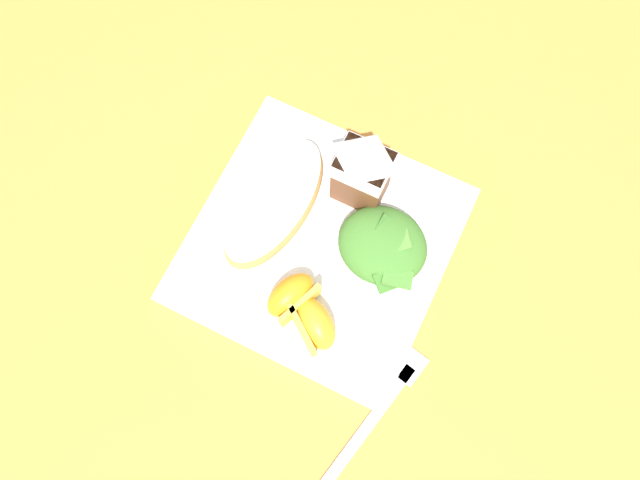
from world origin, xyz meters
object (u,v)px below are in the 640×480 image
object	(u,v)px
milk_carton	(363,171)
white_plate	(320,245)
cheesy_pizza_bread	(274,203)
orange_wedge_front	(291,296)
green_salad_pile	(383,245)
orange_wedge_middle	(314,324)
metal_fork	(378,412)

from	to	relation	value
milk_carton	white_plate	bearing A→B (deg)	-100.24
white_plate	milk_carton	size ratio (longest dim) A/B	2.55
cheesy_pizza_bread	milk_carton	world-z (taller)	milk_carton
white_plate	orange_wedge_front	size ratio (longest dim) A/B	4.06
green_salad_pile	orange_wedge_middle	xyz separation A→B (m)	(-0.03, -0.11, -0.00)
milk_carton	orange_wedge_front	xyz separation A→B (m)	(-0.01, -0.15, -0.04)
orange_wedge_front	white_plate	bearing A→B (deg)	90.81
milk_carton	cheesy_pizza_bread	bearing A→B (deg)	-141.38
cheesy_pizza_bread	green_salad_pile	bearing A→B (deg)	3.62
orange_wedge_middle	milk_carton	bearing A→B (deg)	97.90
white_plate	cheesy_pizza_bread	size ratio (longest dim) A/B	1.59
orange_wedge_front	metal_fork	xyz separation A→B (m)	(0.14, -0.07, -0.03)
green_salad_pile	metal_fork	bearing A→B (deg)	-66.18
white_plate	orange_wedge_front	world-z (taller)	orange_wedge_front
white_plate	green_salad_pile	xyz separation A→B (m)	(0.07, 0.02, 0.03)
cheesy_pizza_bread	orange_wedge_front	size ratio (longest dim) A/B	2.55
white_plate	orange_wedge_middle	size ratio (longest dim) A/B	4.02
white_plate	green_salad_pile	bearing A→B (deg)	18.33
cheesy_pizza_bread	orange_wedge_front	distance (m)	0.11
white_plate	orange_wedge_front	distance (m)	0.08
white_plate	metal_fork	distance (m)	0.19
milk_carton	metal_fork	xyz separation A→B (m)	(0.12, -0.21, -0.07)
white_plate	cheesy_pizza_bread	distance (m)	0.07
metal_fork	cheesy_pizza_bread	bearing A→B (deg)	142.91
cheesy_pizza_bread	orange_wedge_middle	bearing A→B (deg)	-45.57
orange_wedge_front	orange_wedge_middle	size ratio (longest dim) A/B	0.99
milk_carton	metal_fork	size ratio (longest dim) A/B	0.59
milk_carton	orange_wedge_front	distance (m)	0.15
orange_wedge_front	green_salad_pile	bearing A→B (deg)	55.46
green_salad_pile	milk_carton	xyz separation A→B (m)	(-0.05, 0.05, 0.04)
milk_carton	orange_wedge_front	bearing A→B (deg)	-94.88
green_salad_pile	milk_carton	bearing A→B (deg)	134.11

